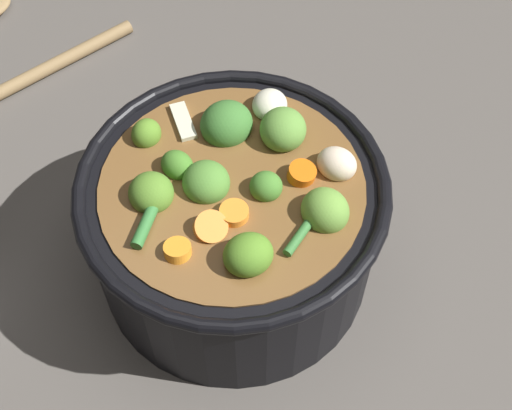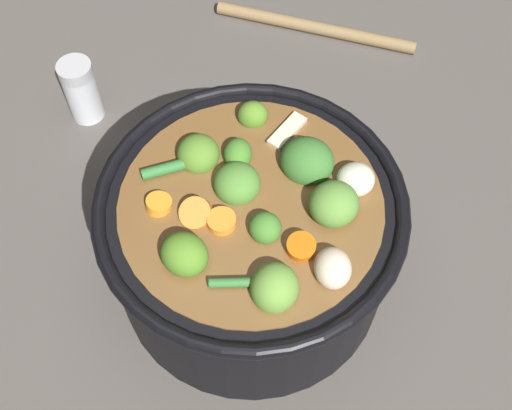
% 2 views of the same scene
% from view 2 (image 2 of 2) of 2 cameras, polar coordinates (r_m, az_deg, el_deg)
% --- Properties ---
extents(ground_plane, '(1.10, 1.10, 0.00)m').
position_cam_2_polar(ground_plane, '(0.67, -0.37, -5.73)').
color(ground_plane, '#514C47').
extents(cooking_pot, '(0.27, 0.27, 0.16)m').
position_cam_2_polar(cooking_pot, '(0.60, -0.36, -2.77)').
color(cooking_pot, black).
rests_on(cooking_pot, ground_plane).
extents(salt_shaker, '(0.04, 0.04, 0.08)m').
position_cam_2_polar(salt_shaker, '(0.77, -14.61, 9.39)').
color(salt_shaker, silver).
rests_on(salt_shaker, ground_plane).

